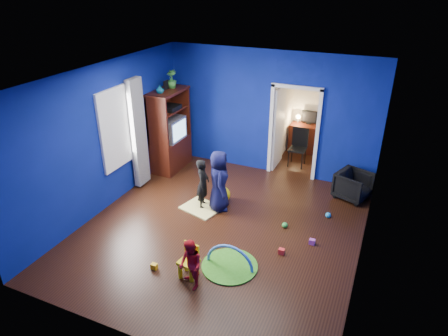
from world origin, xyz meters
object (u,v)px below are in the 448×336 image
at_px(hopper_ball, 222,195).
at_px(play_mat, 230,266).
at_px(tv_armoire, 170,130).
at_px(study_desk, 306,138).
at_px(child_navy, 219,181).
at_px(child_black, 203,184).
at_px(toddler_red, 191,265).
at_px(vase, 160,89).
at_px(armchair, 353,185).
at_px(crt_tv, 171,129).
at_px(folding_chair, 298,149).
at_px(kid_chair, 188,263).

height_order(hopper_ball, play_mat, hopper_ball).
height_order(tv_armoire, play_mat, tv_armoire).
bearing_deg(study_desk, child_navy, -104.67).
relative_size(tv_armoire, study_desk, 2.23).
relative_size(hopper_ball, study_desk, 0.41).
relative_size(child_black, child_navy, 0.83).
relative_size(child_navy, hopper_ball, 3.54).
bearing_deg(play_mat, toddler_red, -119.21).
height_order(vase, study_desk, vase).
height_order(armchair, child_navy, child_navy).
height_order(armchair, hopper_ball, armchair).
bearing_deg(armchair, child_black, 139.85).
bearing_deg(vase, toddler_red, -53.23).
bearing_deg(study_desk, tv_armoire, -140.68).
relative_size(armchair, crt_tv, 0.95).
bearing_deg(child_black, child_navy, -96.28).
height_order(crt_tv, study_desk, crt_tv).
bearing_deg(child_black, toddler_red, -173.91).
bearing_deg(hopper_ball, vase, 157.81).
bearing_deg(play_mat, armchair, 63.91).
distance_m(vase, crt_tv, 1.08).
relative_size(toddler_red, crt_tv, 1.19).
xyz_separation_m(crt_tv, folding_chair, (2.78, 1.35, -0.56)).
height_order(tv_armoire, study_desk, tv_armoire).
height_order(child_black, play_mat, child_black).
xyz_separation_m(child_navy, toddler_red, (0.54, -2.24, -0.22)).
height_order(tv_armoire, kid_chair, tv_armoire).
distance_m(hopper_ball, kid_chair, 2.34).
relative_size(vase, tv_armoire, 0.10).
height_order(child_navy, toddler_red, child_navy).
bearing_deg(crt_tv, folding_chair, 25.90).
bearing_deg(crt_tv, study_desk, 39.73).
distance_m(toddler_red, crt_tv, 4.31).
bearing_deg(tv_armoire, hopper_ball, -29.78).
height_order(child_navy, tv_armoire, tv_armoire).
bearing_deg(crt_tv, kid_chair, -56.26).
xyz_separation_m(armchair, folding_chair, (-1.50, 1.10, 0.16)).
xyz_separation_m(study_desk, folding_chair, (0.00, -0.96, 0.09)).
distance_m(child_black, child_navy, 0.35).
xyz_separation_m(child_navy, folding_chair, (0.94, 2.65, -0.18)).
relative_size(child_navy, tv_armoire, 0.65).
distance_m(child_black, crt_tv, 2.08).
bearing_deg(folding_chair, hopper_ball, -112.53).
xyz_separation_m(child_black, kid_chair, (0.72, -1.99, -0.28)).
relative_size(armchair, study_desk, 0.76).
bearing_deg(armchair, study_desk, 55.94).
distance_m(armchair, crt_tv, 4.35).
height_order(toddler_red, kid_chair, toddler_red).
relative_size(hopper_ball, play_mat, 0.39).
relative_size(toddler_red, tv_armoire, 0.43).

